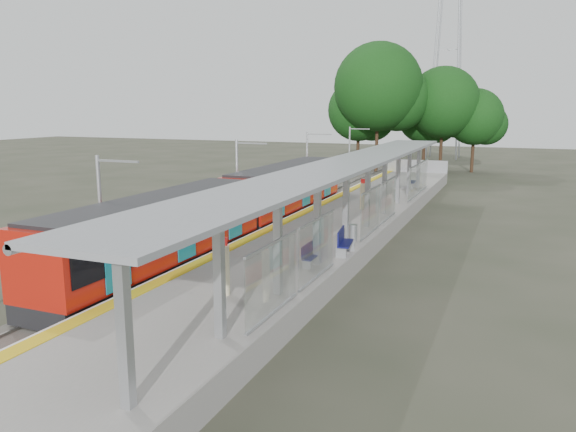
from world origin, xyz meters
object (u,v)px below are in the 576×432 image
(bench_far, at_px, (411,180))
(info_pillar_near, at_px, (223,270))
(info_pillar_far, at_px, (363,196))
(bench_mid, at_px, (343,241))
(train, at_px, (236,207))
(litter_bin, at_px, (353,233))
(bench_near, at_px, (309,254))

(bench_far, relative_size, info_pillar_near, 0.86)
(info_pillar_far, bearing_deg, bench_mid, -80.19)
(info_pillar_far, bearing_deg, train, -124.02)
(info_pillar_near, bearing_deg, info_pillar_far, 100.86)
(bench_far, bearing_deg, info_pillar_far, -99.36)
(litter_bin, bearing_deg, bench_far, 92.21)
(bench_far, height_order, litter_bin, bench_far)
(bench_mid, bearing_deg, info_pillar_far, 91.96)
(bench_mid, xyz_separation_m, info_pillar_near, (-2.22, -6.72, 0.29))
(bench_near, xyz_separation_m, bench_far, (-0.28, 23.80, 0.14))
(info_pillar_near, bearing_deg, train, 126.67)
(bench_far, xyz_separation_m, info_pillar_far, (-1.04, -10.47, 0.21))
(info_pillar_near, bearing_deg, bench_far, 98.95)
(bench_mid, xyz_separation_m, litter_bin, (-0.28, 2.51, -0.19))
(info_pillar_near, bearing_deg, litter_bin, 89.52)
(litter_bin, bearing_deg, info_pillar_near, -101.88)
(info_pillar_far, bearing_deg, bench_far, 83.64)
(info_pillar_near, relative_size, info_pillar_far, 1.07)
(bench_near, relative_size, bench_far, 0.76)
(litter_bin, bearing_deg, bench_mid, -83.68)
(train, xyz_separation_m, info_pillar_far, (4.98, 7.58, -0.23))
(train, relative_size, bench_mid, 16.31)
(bench_mid, distance_m, info_pillar_near, 7.08)
(bench_far, xyz_separation_m, litter_bin, (0.73, -19.01, -0.22))
(bench_near, distance_m, litter_bin, 4.81)
(train, relative_size, info_pillar_far, 14.51)
(bench_near, bearing_deg, bench_mid, 70.53)
(bench_mid, relative_size, info_pillar_near, 0.83)
(info_pillar_near, height_order, litter_bin, info_pillar_near)
(train, xyz_separation_m, info_pillar_near, (4.81, -10.19, -0.17))
(train, relative_size, bench_far, 15.79)
(bench_near, relative_size, info_pillar_far, 0.70)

